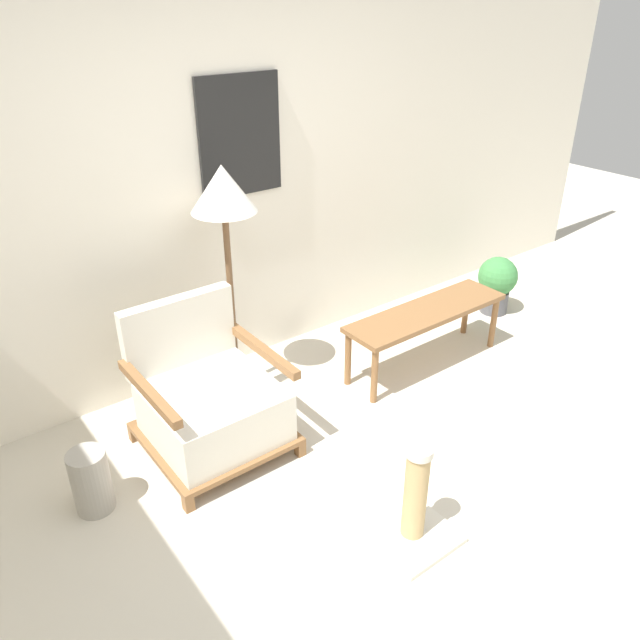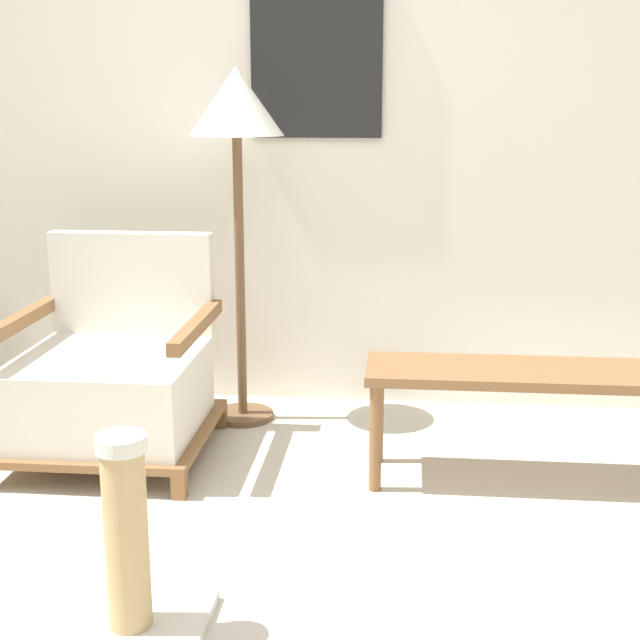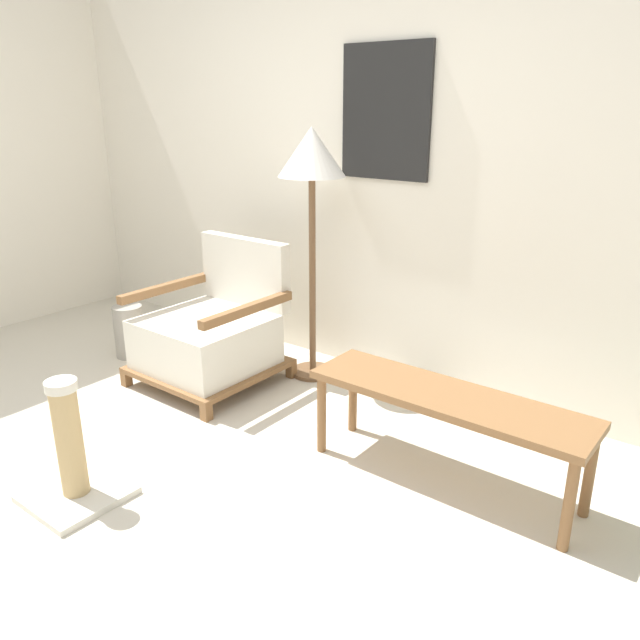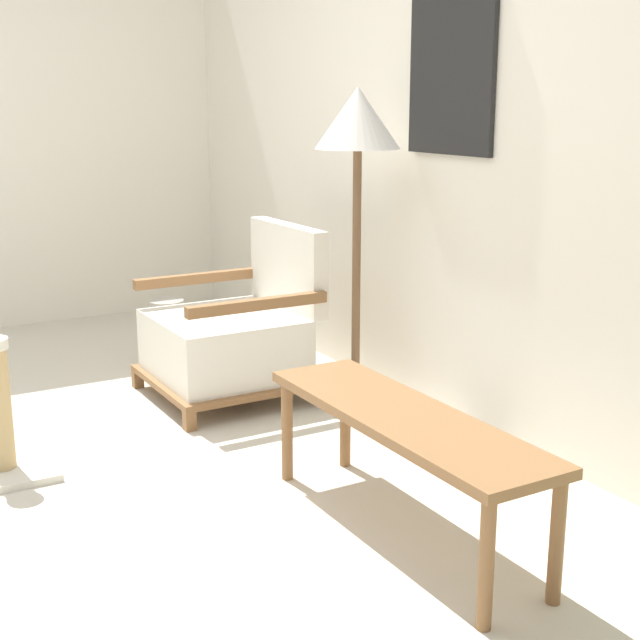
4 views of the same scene
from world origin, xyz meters
TOP-DOWN VIEW (x-y plane):
  - wall_back at (0.00, 2.11)m, footprint 8.00×0.09m
  - armchair at (-0.42, 1.35)m, footprint 0.75×0.75m
  - floor_lamp at (0.00, 1.79)m, footprint 0.38×0.38m
  - coffee_table at (1.18, 1.23)m, footprint 1.24×0.34m
  - scratching_post at (0.01, 0.16)m, footprint 0.38×0.38m

SIDE VIEW (x-z plane):
  - scratching_post at x=0.01m, z-range -0.09..0.46m
  - armchair at x=-0.42m, z-range -0.12..0.71m
  - coffee_table at x=1.18m, z-range 0.16..0.59m
  - floor_lamp at x=0.00m, z-range 0.52..2.00m
  - wall_back at x=0.00m, z-range 0.00..2.70m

